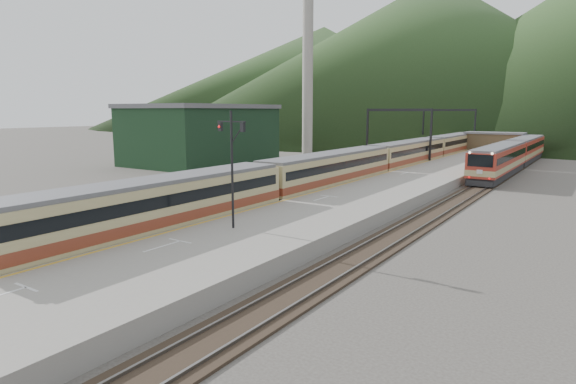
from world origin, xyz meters
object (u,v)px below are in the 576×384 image
Objects in this scene: main_train at (376,160)px; second_train at (514,154)px; worker at (78,222)px; signal_mast at (232,157)px.

second_train is at bearing 58.44° from main_train.
second_train reaches higher than worker.
worker is at bearing -156.86° from signal_mast.
worker is at bearing -98.27° from main_train.
main_train reaches higher than second_train.
signal_mast is (-7.26, -48.81, 3.09)m from second_train.
worker is (-4.95, -34.02, -1.24)m from main_train.
signal_mast reaches higher than main_train.
main_train is 48.20× the size of worker.
signal_mast is at bearing -98.45° from second_train.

